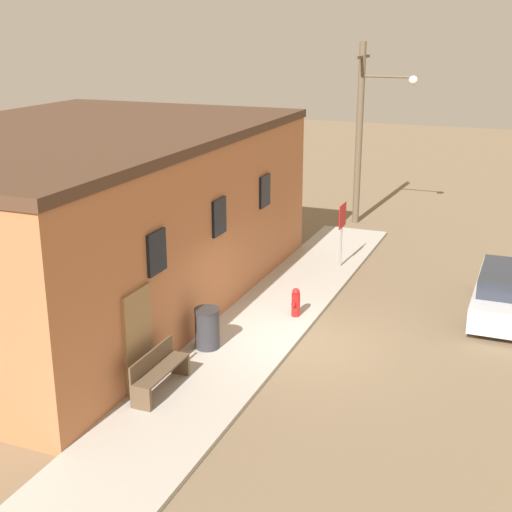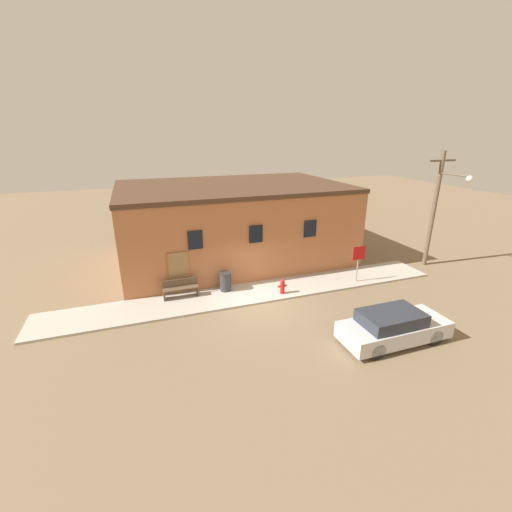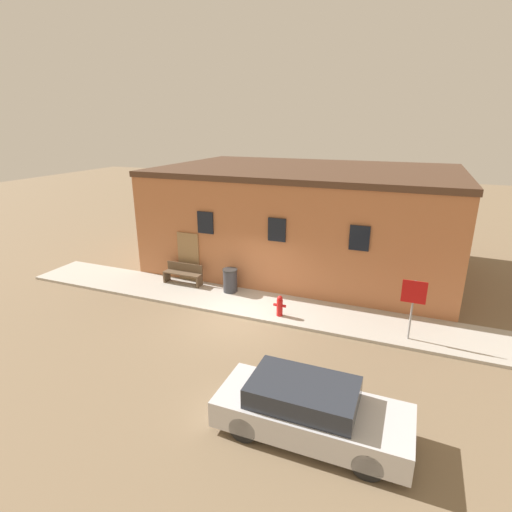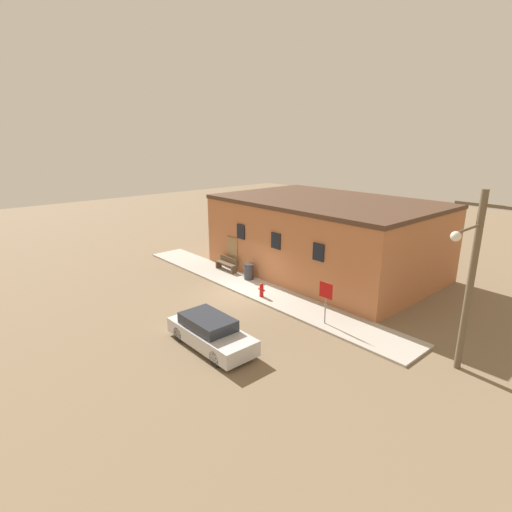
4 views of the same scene
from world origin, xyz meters
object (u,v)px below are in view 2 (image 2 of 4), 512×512
Objects in this scene: stop_sign at (359,257)px; parked_car at (393,327)px; trash_bin at (226,281)px; utility_pole at (437,206)px; fire_hydrant at (282,286)px; bench at (181,288)px.

stop_sign is 5.41m from parked_car.
trash_bin is (-6.79, 1.27, -0.90)m from stop_sign.
stop_sign reaches higher than trash_bin.
parked_car is (4.90, -6.27, 0.03)m from trash_bin.
stop_sign is 6.97m from trash_bin.
parked_car is at bearing -142.07° from utility_pole.
trash_bin is at bearing 169.39° from stop_sign.
fire_hydrant is 4.38m from stop_sign.
bench is 0.25× the size of utility_pole.
trash_bin is 0.23× the size of parked_car.
utility_pole is at bearing 4.63° from fire_hydrant.
bench is at bearing 171.75° from stop_sign.
trash_bin is 0.14× the size of utility_pole.
parked_car is at bearing -41.55° from bench.
parked_car is (-7.42, -5.79, -3.01)m from utility_pole.
trash_bin is (2.20, -0.03, 0.04)m from bench.
trash_bin is at bearing -0.84° from bench.
bench is (-9.00, 1.30, -0.93)m from stop_sign.
utility_pole is at bearing 8.16° from stop_sign.
parked_car is (2.38, -4.99, 0.14)m from fire_hydrant.
bench is at bearing 164.56° from fire_hydrant.
fire_hydrant is 10.33m from utility_pole.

